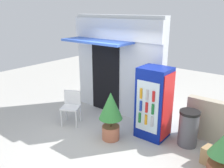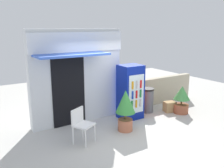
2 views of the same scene
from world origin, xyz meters
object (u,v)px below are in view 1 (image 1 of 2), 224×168
Objects in this scene: plastic_chair at (71,104)px; potted_plant_near_shop at (111,112)px; trash_bin at (188,128)px; drink_cooler at (154,103)px; potted_plant_curbside at (223,154)px; cardboard_box at (212,157)px.

potted_plant_near_shop reaches higher than plastic_chair.
trash_bin is at bearing 16.48° from plastic_chair.
potted_plant_near_shop is 1.80m from trash_bin.
potted_plant_curbside is at bearing -18.48° from drink_cooler.
potted_plant_curbside is (2.45, 0.15, -0.19)m from potted_plant_near_shop.
cardboard_box is at bearing -31.55° from trash_bin.
potted_plant_curbside is 0.52m from cardboard_box.
potted_plant_curbside is 1.13× the size of trash_bin.
plastic_chair is at bearing 179.35° from potted_plant_near_shop.
plastic_chair reaches higher than trash_bin.
drink_cooler is at bearing -170.25° from trash_bin.
drink_cooler reaches higher than potted_plant_curbside.
drink_cooler reaches higher than potted_plant_near_shop.
drink_cooler reaches higher than cardboard_box.
potted_plant_near_shop reaches higher than cardboard_box.
potted_plant_near_shop is at bearing -134.52° from drink_cooler.
cardboard_box is (0.68, -0.41, -0.24)m from trash_bin.
cardboard_box is at bearing 11.72° from potted_plant_near_shop.
trash_bin is 0.83m from cardboard_box.
trash_bin is (1.54, 0.87, -0.28)m from potted_plant_near_shop.
potted_plant_curbside is at bearing -52.43° from cardboard_box.
drink_cooler is 0.95m from trash_bin.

